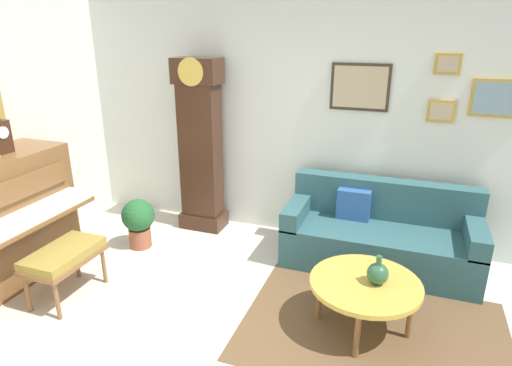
{
  "coord_description": "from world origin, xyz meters",
  "views": [
    {
      "loc": [
        1.28,
        -2.29,
        2.32
      ],
      "look_at": [
        -0.0,
        1.27,
        0.97
      ],
      "focal_mm": 30.47,
      "sensor_mm": 36.0,
      "label": 1
    }
  ],
  "objects_px": {
    "piano_bench": "(64,257)",
    "couch": "(379,235)",
    "grandfather_clock": "(201,151)",
    "green_jug": "(378,273)",
    "coffee_table": "(365,285)",
    "potted_plant": "(139,220)"
  },
  "relations": [
    {
      "from": "couch",
      "to": "grandfather_clock",
      "type": "bearing_deg",
      "value": 174.99
    },
    {
      "from": "grandfather_clock",
      "to": "green_jug",
      "type": "bearing_deg",
      "value": -31.12
    },
    {
      "from": "couch",
      "to": "green_jug",
      "type": "xyz_separation_m",
      "value": [
        0.06,
        -1.12,
        0.21
      ]
    },
    {
      "from": "piano_bench",
      "to": "coffee_table",
      "type": "distance_m",
      "value": 2.61
    },
    {
      "from": "grandfather_clock",
      "to": "couch",
      "type": "relative_size",
      "value": 1.07
    },
    {
      "from": "piano_bench",
      "to": "couch",
      "type": "bearing_deg",
      "value": 31.39
    },
    {
      "from": "piano_bench",
      "to": "coffee_table",
      "type": "bearing_deg",
      "value": 9.99
    },
    {
      "from": "piano_bench",
      "to": "grandfather_clock",
      "type": "xyz_separation_m",
      "value": [
        0.49,
        1.77,
        0.56
      ]
    },
    {
      "from": "grandfather_clock",
      "to": "green_jug",
      "type": "distance_m",
      "value": 2.57
    },
    {
      "from": "green_jug",
      "to": "potted_plant",
      "type": "distance_m",
      "value": 2.67
    },
    {
      "from": "grandfather_clock",
      "to": "green_jug",
      "type": "xyz_separation_m",
      "value": [
        2.17,
        -1.31,
        -0.44
      ]
    },
    {
      "from": "potted_plant",
      "to": "grandfather_clock",
      "type": "bearing_deg",
      "value": 59.12
    },
    {
      "from": "piano_bench",
      "to": "couch",
      "type": "height_order",
      "value": "couch"
    },
    {
      "from": "coffee_table",
      "to": "potted_plant",
      "type": "xyz_separation_m",
      "value": [
        -2.52,
        0.59,
        -0.08
      ]
    },
    {
      "from": "piano_bench",
      "to": "couch",
      "type": "xyz_separation_m",
      "value": [
        2.6,
        1.58,
        -0.09
      ]
    },
    {
      "from": "coffee_table",
      "to": "potted_plant",
      "type": "height_order",
      "value": "potted_plant"
    },
    {
      "from": "piano_bench",
      "to": "potted_plant",
      "type": "height_order",
      "value": "potted_plant"
    },
    {
      "from": "piano_bench",
      "to": "coffee_table",
      "type": "xyz_separation_m",
      "value": [
        2.57,
        0.45,
        -0.0
      ]
    },
    {
      "from": "potted_plant",
      "to": "couch",
      "type": "bearing_deg",
      "value": 11.98
    },
    {
      "from": "coffee_table",
      "to": "piano_bench",
      "type": "bearing_deg",
      "value": -170.01
    },
    {
      "from": "piano_bench",
      "to": "coffee_table",
      "type": "height_order",
      "value": "piano_bench"
    },
    {
      "from": "grandfather_clock",
      "to": "coffee_table",
      "type": "relative_size",
      "value": 2.31
    }
  ]
}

